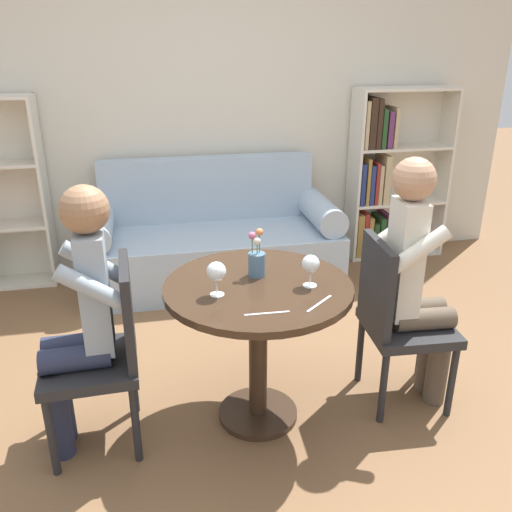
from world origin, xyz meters
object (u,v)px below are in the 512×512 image
bookshelf_right (384,178)px  chair_right (396,316)px  wine_glass_right (311,265)px  flower_vase (257,260)px  person_left (80,318)px  wine_glass_left (216,272)px  couch (213,242)px  chair_left (105,349)px  person_right (417,280)px

bookshelf_right → chair_right: (-0.80, -1.97, -0.18)m
wine_glass_right → flower_vase: size_ratio=0.65×
person_left → wine_glass_left: size_ratio=7.99×
couch → bookshelf_right: 1.57m
chair_left → person_left: (-0.09, -0.01, 0.17)m
couch → chair_left: 1.88m
person_right → couch: bearing=28.4°
person_left → chair_left: bearing=91.4°
person_right → wine_glass_left: person_right is taller
person_left → flower_vase: person_left is taller
chair_right → person_left: size_ratio=0.72×
bookshelf_right → chair_left: size_ratio=1.58×
person_right → person_left: bearing=94.2°
chair_right → person_left: 1.52m
bookshelf_right → wine_glass_left: size_ratio=9.03×
bookshelf_right → person_left: size_ratio=1.13×
person_right → wine_glass_right: bearing=99.6°
bookshelf_right → person_right: 2.10m
chair_right → person_right: (0.09, -0.01, 0.19)m
wine_glass_right → wine_glass_left: bearing=-178.9°
chair_left → chair_right: same height
wine_glass_right → couch: bearing=97.3°
couch → chair_left: (-0.71, -1.73, 0.18)m
chair_right → wine_glass_right: 0.60m
person_left → couch: bearing=153.3°
chair_right → flower_vase: bearing=85.9°
chair_left → flower_vase: flower_vase is taller
chair_right → person_right: size_ratio=0.69×
wine_glass_right → flower_vase: (-0.22, 0.16, -0.03)m
person_left → person_right: (1.59, 0.02, 0.02)m
bookshelf_right → flower_vase: bookshelf_right is taller
person_left → bookshelf_right: bearing=128.9°
bookshelf_right → person_right: (-0.71, -1.98, 0.01)m
flower_vase → chair_right: bearing=-7.6°
bookshelf_right → flower_vase: bearing=-128.5°
couch → chair_right: bearing=-67.4°
chair_left → flower_vase: 0.80m
person_right → chair_left: bearing=94.1°
chair_left → wine_glass_left: 0.62m
couch → chair_right: 1.86m
chair_right → person_left: (-1.51, -0.03, 0.17)m
couch → wine_glass_left: size_ratio=12.08×
person_left → wine_glass_right: 1.04m
person_left → wine_glass_left: 0.62m
couch → wine_glass_left: 1.87m
chair_left → chair_right: bearing=88.9°
couch → flower_vase: size_ratio=8.15×
chair_left → couch: bearing=155.7°
person_right → flower_vase: (-0.78, 0.10, 0.13)m
chair_right → flower_vase: (-0.70, 0.09, 0.33)m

